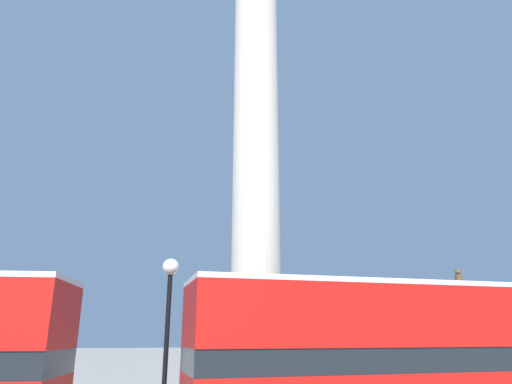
{
  "coord_description": "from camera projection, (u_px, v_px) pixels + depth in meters",
  "views": [
    {
      "loc": [
        -3.51,
        -16.99,
        2.93
      ],
      "look_at": [
        0.0,
        0.0,
        8.37
      ],
      "focal_mm": 32.0,
      "sensor_mm": 36.0,
      "label": 1
    }
  ],
  "objects": [
    {
      "name": "bus_a",
      "position": [
        400.0,
        360.0,
        11.35
      ],
      "size": [
        10.77,
        3.25,
        4.19
      ],
      "rotation": [
        0.0,
        0.0,
        0.07
      ],
      "color": "#B7140F",
      "rests_on": "ground_plane"
    },
    {
      "name": "equestrian_statue",
      "position": [
        470.0,
        361.0,
        22.26
      ],
      "size": [
        4.27,
        3.32,
        6.17
      ],
      "rotation": [
        0.0,
        0.0,
        0.14
      ],
      "color": "beige",
      "rests_on": "ground_plane"
    },
    {
      "name": "monument_column",
      "position": [
        256.0,
        156.0,
        18.63
      ],
      "size": [
        4.99,
        4.99,
        26.4
      ],
      "color": "beige",
      "rests_on": "ground_plane"
    },
    {
      "name": "street_lamp",
      "position": [
        168.0,
        324.0,
        13.24
      ],
      "size": [
        0.49,
        0.49,
        5.13
      ],
      "color": "black",
      "rests_on": "ground_plane"
    }
  ]
}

